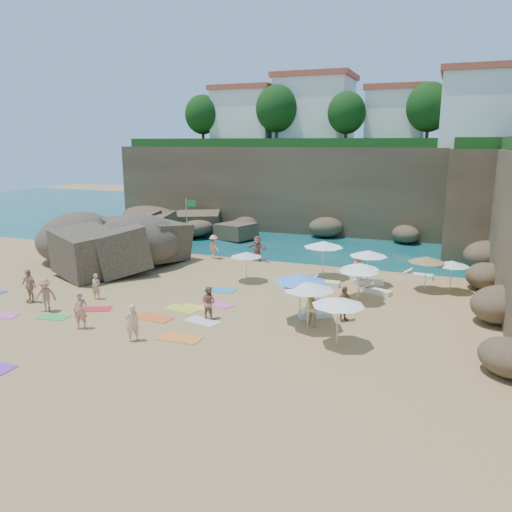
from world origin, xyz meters
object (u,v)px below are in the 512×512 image
(parasol_0, at_px, (323,244))
(person_stand_6, at_px, (132,323))
(flag_pole, at_px, (188,219))
(person_stand_2, at_px, (214,247))
(person_stand_3, at_px, (344,304))
(person_stand_5, at_px, (257,249))
(parasol_2, at_px, (360,266))
(person_stand_4, at_px, (358,267))
(person_stand_1, at_px, (208,303))
(rock_outcrop, at_px, (113,266))
(parasol_1, at_px, (246,254))
(lounger_0, at_px, (324,283))
(person_stand_0, at_px, (96,287))

(parasol_0, xyz_separation_m, person_stand_6, (-5.23, -13.18, -1.34))
(flag_pole, xyz_separation_m, person_stand_2, (2.70, -1.15, -1.81))
(person_stand_3, xyz_separation_m, person_stand_5, (-8.36, 10.10, 0.06))
(parasol_2, distance_m, person_stand_6, 12.78)
(person_stand_4, bearing_deg, flag_pole, -133.36)
(flag_pole, height_order, person_stand_5, flag_pole)
(person_stand_1, height_order, person_stand_5, person_stand_5)
(rock_outcrop, distance_m, parasol_1, 10.46)
(lounger_0, distance_m, person_stand_0, 13.17)
(parasol_1, xyz_separation_m, person_stand_2, (-4.59, 4.84, -0.83))
(parasol_2, distance_m, person_stand_4, 3.63)
(flag_pole, height_order, person_stand_6, flag_pole)
(lounger_0, distance_m, person_stand_2, 10.20)
(rock_outcrop, relative_size, parasol_0, 3.61)
(person_stand_2, bearing_deg, parasol_1, 161.21)
(person_stand_0, height_order, person_stand_5, person_stand_5)
(flag_pole, distance_m, parasol_1, 9.49)
(person_stand_0, bearing_deg, parasol_0, 31.31)
(rock_outcrop, bearing_deg, person_stand_3, -16.49)
(person_stand_0, relative_size, person_stand_6, 0.86)
(parasol_2, relative_size, person_stand_4, 1.20)
(lounger_0, xyz_separation_m, person_stand_4, (1.70, 1.84, 0.72))
(lounger_0, xyz_separation_m, person_stand_3, (2.33, -5.59, 0.73))
(parasol_1, height_order, person_stand_4, parasol_1)
(parasol_2, relative_size, person_stand_5, 1.12)
(parasol_2, distance_m, person_stand_5, 10.45)
(parasol_1, bearing_deg, person_stand_2, 133.52)
(parasol_1, bearing_deg, parasol_0, 31.13)
(person_stand_4, distance_m, person_stand_6, 15.19)
(lounger_0, xyz_separation_m, person_stand_6, (-5.73, -11.41, 0.69))
(person_stand_0, height_order, person_stand_4, person_stand_4)
(parasol_1, distance_m, person_stand_1, 7.01)
(flag_pole, xyz_separation_m, lounger_0, (12.02, -5.21, -2.55))
(parasol_0, distance_m, person_stand_1, 10.14)
(parasol_0, height_order, parasol_1, parasol_0)
(flag_pole, bearing_deg, parasol_1, -39.38)
(lounger_0, height_order, person_stand_3, person_stand_3)
(rock_outcrop, xyz_separation_m, person_stand_2, (5.72, 4.51, 0.89))
(person_stand_0, height_order, person_stand_2, person_stand_2)
(person_stand_0, xyz_separation_m, person_stand_1, (7.15, -0.54, 0.10))
(parasol_1, bearing_deg, person_stand_3, -34.32)
(person_stand_0, height_order, person_stand_1, person_stand_1)
(parasol_2, height_order, person_stand_1, parasol_2)
(flag_pole, relative_size, parasol_2, 2.02)
(parasol_0, distance_m, person_stand_5, 6.30)
(parasol_0, xyz_separation_m, person_stand_5, (-5.54, 2.73, -1.25))
(flag_pole, distance_m, person_stand_2, 3.45)
(flag_pole, bearing_deg, person_stand_1, -57.80)
(person_stand_5, bearing_deg, rock_outcrop, -139.94)
(person_stand_0, bearing_deg, flag_pole, 85.62)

